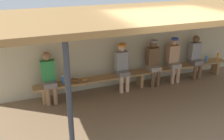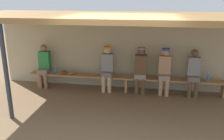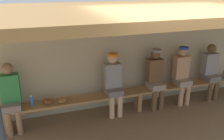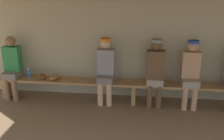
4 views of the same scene
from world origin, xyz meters
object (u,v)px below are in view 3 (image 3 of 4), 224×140
(player_shirtless_tan, at_px, (11,95))
(player_rightmost, at_px, (155,76))
(water_bottle_orange, at_px, (32,101))
(player_in_red, at_px, (182,72))
(water_bottle_clear, at_px, (224,74))
(player_middle, at_px, (113,81))
(player_in_blue, at_px, (210,69))
(baseball_glove_worn, at_px, (48,101))
(baseball_glove_dark_brown, at_px, (63,100))
(bench, at_px, (138,93))

(player_shirtless_tan, distance_m, player_rightmost, 2.97)
(player_shirtless_tan, height_order, water_bottle_orange, player_shirtless_tan)
(player_in_red, height_order, water_bottle_clear, player_in_red)
(player_middle, bearing_deg, water_bottle_orange, 179.61)
(player_in_blue, distance_m, baseball_glove_worn, 3.82)
(player_shirtless_tan, bearing_deg, player_in_red, 0.01)
(player_shirtless_tan, bearing_deg, water_bottle_orange, 1.91)
(player_rightmost, relative_size, water_bottle_clear, 5.46)
(water_bottle_orange, bearing_deg, player_middle, -0.39)
(baseball_glove_worn, bearing_deg, baseball_glove_dark_brown, -132.24)
(bench, xyz_separation_m, player_in_blue, (1.89, 0.00, 0.34))
(player_middle, relative_size, water_bottle_orange, 6.39)
(player_in_red, distance_m, player_rightmost, 0.68)
(player_in_red, height_order, baseball_glove_dark_brown, player_in_red)
(player_middle, xyz_separation_m, baseball_glove_dark_brown, (-1.07, -0.03, -0.24))
(player_shirtless_tan, bearing_deg, baseball_glove_dark_brown, -2.10)
(player_in_blue, relative_size, player_middle, 0.99)
(water_bottle_orange, xyz_separation_m, baseball_glove_worn, (0.29, -0.01, -0.05))
(player_in_blue, xyz_separation_m, player_rightmost, (-1.48, 0.00, 0.02))
(water_bottle_clear, xyz_separation_m, baseball_glove_worn, (-4.21, 0.05, -0.07))
(bench, distance_m, player_rightmost, 0.54)
(water_bottle_clear, bearing_deg, water_bottle_orange, 179.23)
(water_bottle_orange, xyz_separation_m, water_bottle_clear, (4.50, -0.06, 0.02))
(player_in_blue, xyz_separation_m, water_bottle_orange, (-4.11, 0.01, -0.17))
(bench, bearing_deg, baseball_glove_dark_brown, -178.93)
(player_middle, xyz_separation_m, player_shirtless_tan, (-1.99, -0.00, -0.02))
(baseball_glove_dark_brown, bearing_deg, player_in_red, 124.63)
(player_shirtless_tan, bearing_deg, bench, -0.07)
(bench, distance_m, player_shirtless_tan, 2.59)
(player_in_red, height_order, baseball_glove_worn, player_in_red)
(player_in_red, xyz_separation_m, water_bottle_clear, (1.19, -0.05, -0.17))
(baseball_glove_worn, bearing_deg, player_in_blue, -125.96)
(player_middle, bearing_deg, baseball_glove_worn, -179.86)
(water_bottle_clear, bearing_deg, baseball_glove_worn, 179.38)
(bench, relative_size, water_bottle_clear, 24.34)
(baseball_glove_worn, bearing_deg, player_shirtless_tan, 53.75)
(player_in_blue, distance_m, water_bottle_orange, 4.11)
(player_middle, xyz_separation_m, water_bottle_orange, (-1.64, 0.01, -0.19))
(water_bottle_clear, bearing_deg, bench, 178.86)
(water_bottle_clear, distance_m, baseball_glove_worn, 4.21)
(player_in_blue, height_order, player_rightmost, player_rightmost)
(player_in_red, height_order, water_bottle_orange, player_in_red)
(player_shirtless_tan, distance_m, baseball_glove_worn, 0.68)
(water_bottle_orange, relative_size, baseball_glove_dark_brown, 0.88)
(player_rightmost, xyz_separation_m, baseball_glove_worn, (-2.33, -0.00, -0.24))
(bench, height_order, player_in_blue, player_in_blue)
(player_in_blue, bearing_deg, water_bottle_orange, 179.84)
(player_in_blue, relative_size, baseball_glove_worn, 5.56)
(player_shirtless_tan, xyz_separation_m, water_bottle_clear, (4.85, -0.05, -0.15))
(player_in_red, xyz_separation_m, player_middle, (-1.66, 0.00, 0.00))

